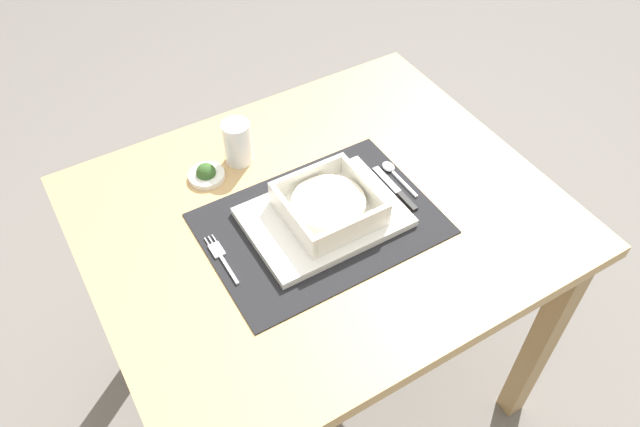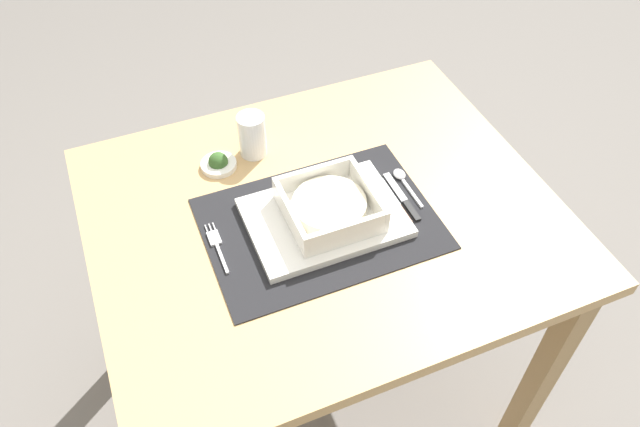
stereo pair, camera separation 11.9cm
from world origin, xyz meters
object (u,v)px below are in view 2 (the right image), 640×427
(fork, at_px, (216,244))
(condiment_saucer, at_px, (219,163))
(drinking_glass, at_px, (252,137))
(porridge_bowl, at_px, (329,207))
(dining_table, at_px, (323,243))
(butter_knife, at_px, (404,199))
(bread_knife, at_px, (396,204))
(spoon, at_px, (402,178))

(fork, height_order, condiment_saucer, condiment_saucer)
(drinking_glass, bearing_deg, porridge_bowl, -73.17)
(dining_table, bearing_deg, butter_knife, -13.41)
(butter_knife, distance_m, bread_knife, 0.02)
(dining_table, distance_m, porridge_bowl, 0.14)
(porridge_bowl, relative_size, bread_knife, 1.27)
(condiment_saucer, bearing_deg, drinking_glass, 10.34)
(porridge_bowl, bearing_deg, fork, 174.30)
(spoon, bearing_deg, fork, -172.42)
(dining_table, bearing_deg, spoon, 5.04)
(dining_table, xyz_separation_m, porridge_bowl, (0.00, -0.03, 0.14))
(fork, bearing_deg, bread_knife, -4.21)
(fork, xyz_separation_m, spoon, (0.41, 0.02, 0.00))
(porridge_bowl, xyz_separation_m, drinking_glass, (-0.07, 0.25, 0.00))
(condiment_saucer, bearing_deg, porridge_bowl, -55.71)
(spoon, height_order, condiment_saucer, condiment_saucer)
(dining_table, height_order, drinking_glass, drinking_glass)
(butter_knife, bearing_deg, condiment_saucer, 142.00)
(spoon, distance_m, drinking_glass, 0.33)
(porridge_bowl, relative_size, butter_knife, 1.21)
(porridge_bowl, xyz_separation_m, bread_knife, (0.14, -0.01, -0.03))
(bread_knife, bearing_deg, condiment_saucer, 144.88)
(dining_table, relative_size, bread_knife, 6.76)
(fork, bearing_deg, dining_table, 3.23)
(dining_table, bearing_deg, bread_knife, -17.12)
(drinking_glass, bearing_deg, condiment_saucer, -169.66)
(spoon, xyz_separation_m, bread_knife, (-0.04, -0.06, -0.00))
(porridge_bowl, bearing_deg, bread_knife, -6.01)
(dining_table, relative_size, condiment_saucer, 12.04)
(bread_knife, height_order, drinking_glass, drinking_glass)
(dining_table, bearing_deg, condiment_saucer, 127.81)
(porridge_bowl, bearing_deg, drinking_glass, 106.83)
(porridge_bowl, relative_size, spoon, 1.48)
(drinking_glass, relative_size, condiment_saucer, 1.29)
(dining_table, relative_size, drinking_glass, 9.35)
(dining_table, xyz_separation_m, fork, (-0.22, -0.01, 0.11))
(spoon, relative_size, drinking_glass, 1.19)
(porridge_bowl, xyz_separation_m, condiment_saucer, (-0.16, 0.23, -0.03))
(spoon, height_order, bread_knife, spoon)
(porridge_bowl, xyz_separation_m, butter_knife, (0.16, -0.01, -0.03))
(condiment_saucer, bearing_deg, spoon, -28.68)
(spoon, relative_size, condiment_saucer, 1.53)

